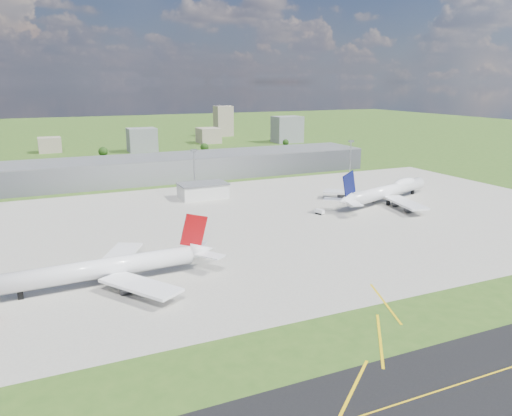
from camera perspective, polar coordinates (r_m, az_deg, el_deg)
name	(u,v)px	position (r m, az deg, el deg)	size (l,w,h in m)	color
ground	(164,183)	(329.36, -10.48, 2.78)	(1400.00, 1400.00, 0.00)	#31541A
apron	(244,224)	(230.52, -1.33, -1.88)	(360.00, 190.00, 0.08)	gray
terminal	(158,169)	(342.37, -11.16, 4.45)	(300.00, 42.00, 15.00)	slate
ops_building	(203,191)	(284.11, -6.09, 1.95)	(26.00, 16.00, 8.00)	silver
mast_center	(194,163)	(295.65, -7.08, 5.11)	(3.50, 2.00, 25.90)	gray
mast_east	(351,153)	(344.30, 10.76, 6.24)	(3.50, 2.00, 25.90)	gray
airliner_red_twin	(110,268)	(169.31, -16.34, -6.59)	(74.39, 57.95, 20.42)	white
airliner_blue_quad	(387,191)	(281.97, 14.79, 1.87)	(79.71, 60.99, 21.48)	white
tug_yellow	(129,266)	(182.70, -14.33, -6.41)	(4.00, 4.14, 1.82)	#D8BF0C
van_white_near	(320,212)	(249.77, 7.27, -0.44)	(3.63, 5.24, 2.46)	white
van_white_far	(362,199)	(282.75, 11.99, 1.05)	(3.99, 1.97, 2.12)	white
bldg_cw	(50,145)	(507.39, -22.51, 6.69)	(20.00, 18.00, 14.00)	gray
bldg_c	(142,140)	(486.53, -12.90, 7.60)	(26.00, 20.00, 22.00)	slate
bldg_ce	(209,135)	(546.25, -5.45, 8.26)	(22.00, 24.00, 16.00)	gray
bldg_e	(287,129)	(549.97, 3.58, 8.96)	(30.00, 22.00, 28.00)	slate
bldg_tall_e	(223,121)	(615.11, -3.75, 9.89)	(20.00, 18.00, 36.00)	gray
tree_c	(103,152)	(451.25, -17.08, 6.18)	(8.10, 8.10, 9.90)	#382314
tree_e	(204,147)	(466.39, -5.91, 6.93)	(7.65, 7.65, 9.35)	#382314
tree_far_e	(286,142)	(510.87, 3.41, 7.50)	(6.30, 6.30, 7.70)	#382314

